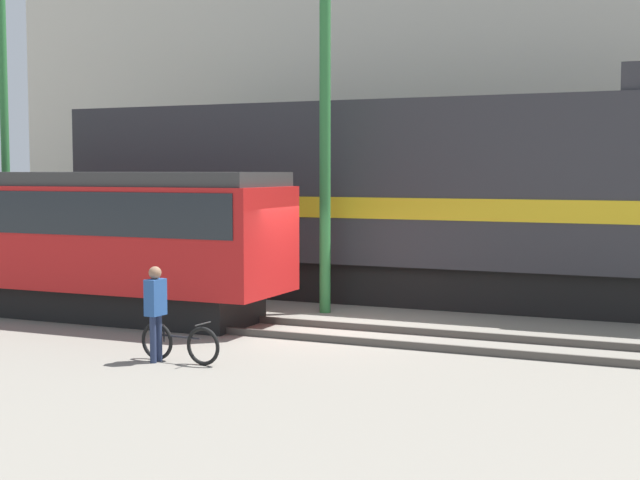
# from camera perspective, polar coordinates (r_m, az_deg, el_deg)

# --- Properties ---
(ground_plane) EXTENTS (120.00, 120.00, 0.00)m
(ground_plane) POSITION_cam_1_polar(r_m,az_deg,el_deg) (18.46, 0.73, -5.68)
(ground_plane) COLOR gray
(track_near) EXTENTS (60.00, 1.50, 0.14)m
(track_near) POSITION_cam_1_polar(r_m,az_deg,el_deg) (17.82, -0.15, -5.82)
(track_near) COLOR #47423D
(track_near) RESTS_ON ground
(track_far) EXTENTS (60.00, 1.51, 0.14)m
(track_far) POSITION_cam_1_polar(r_m,az_deg,el_deg) (22.54, 5.11, -3.67)
(track_far) COLOR #47423D
(track_far) RESTS_ON ground
(building_backdrop) EXTENTS (32.67, 6.00, 13.16)m
(building_backdrop) POSITION_cam_1_polar(r_m,az_deg,el_deg) (30.36, 10.18, 10.69)
(building_backdrop) COLOR beige
(building_backdrop) RESTS_ON ground
(freight_locomotive) EXTENTS (17.21, 3.04, 5.52)m
(freight_locomotive) POSITION_cam_1_polar(r_m,az_deg,el_deg) (22.37, 4.74, 2.74)
(freight_locomotive) COLOR black
(freight_locomotive) RESTS_ON ground
(streetcar) EXTENTS (11.35, 2.54, 3.22)m
(streetcar) POSITION_cam_1_polar(r_m,az_deg,el_deg) (21.15, -16.89, 0.45)
(streetcar) COLOR black
(streetcar) RESTS_ON ground
(bicycle) EXTENTS (1.61, 0.44, 0.72)m
(bicycle) POSITION_cam_1_polar(r_m,az_deg,el_deg) (15.37, -8.97, -6.55)
(bicycle) COLOR black
(bicycle) RESTS_ON ground
(person) EXTENTS (0.24, 0.37, 1.64)m
(person) POSITION_cam_1_polar(r_m,az_deg,el_deg) (15.37, -10.48, -4.07)
(person) COLOR #232D4C
(person) RESTS_ON ground
(utility_pole_center) EXTENTS (0.22, 0.22, 8.96)m
(utility_pole_center) POSITION_cam_1_polar(r_m,az_deg,el_deg) (25.47, -19.54, 6.97)
(utility_pole_center) COLOR #2D7238
(utility_pole_center) RESTS_ON ground
(utility_pole_right) EXTENTS (0.25, 0.25, 9.60)m
(utility_pole_right) POSITION_cam_1_polar(r_m,az_deg,el_deg) (20.31, 0.33, 8.84)
(utility_pole_right) COLOR #2D7238
(utility_pole_right) RESTS_ON ground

